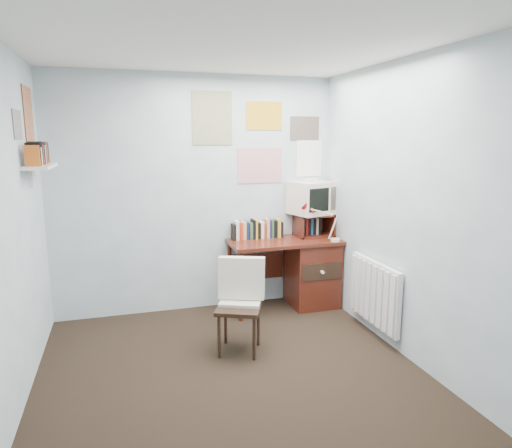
{
  "coord_description": "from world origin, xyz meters",
  "views": [
    {
      "loc": [
        -0.78,
        -3.04,
        1.86
      ],
      "look_at": [
        0.41,
        0.92,
        1.07
      ],
      "focal_mm": 32.0,
      "sensor_mm": 36.0,
      "label": 1
    }
  ],
  "objects_px": {
    "radiator": "(374,293)",
    "tv_riser": "(314,225)",
    "desk": "(307,270)",
    "crt_tv": "(311,196)",
    "desk_lamp": "(336,224)",
    "desk_chair": "(239,308)",
    "wall_shelf": "(40,166)"
  },
  "relations": [
    {
      "from": "desk",
      "to": "crt_tv",
      "type": "xyz_separation_m",
      "value": [
        0.08,
        0.13,
        0.8
      ]
    },
    {
      "from": "desk",
      "to": "crt_tv",
      "type": "bearing_deg",
      "value": 57.37
    },
    {
      "from": "desk",
      "to": "radiator",
      "type": "relative_size",
      "value": 1.5
    },
    {
      "from": "desk",
      "to": "desk_chair",
      "type": "xyz_separation_m",
      "value": [
        -1.02,
        -0.9,
        -0.01
      ]
    },
    {
      "from": "desk_chair",
      "to": "radiator",
      "type": "xyz_separation_m",
      "value": [
        1.31,
        -0.03,
        0.02
      ]
    },
    {
      "from": "radiator",
      "to": "tv_riser",
      "type": "bearing_deg",
      "value": 99.28
    },
    {
      "from": "desk_lamp",
      "to": "wall_shelf",
      "type": "height_order",
      "value": "wall_shelf"
    },
    {
      "from": "wall_shelf",
      "to": "desk_chair",
      "type": "bearing_deg",
      "value": -18.36
    },
    {
      "from": "desk_chair",
      "to": "wall_shelf",
      "type": "bearing_deg",
      "value": -174.25
    },
    {
      "from": "tv_riser",
      "to": "wall_shelf",
      "type": "distance_m",
      "value": 2.83
    },
    {
      "from": "desk",
      "to": "tv_riser",
      "type": "bearing_deg",
      "value": 42.96
    },
    {
      "from": "tv_riser",
      "to": "crt_tv",
      "type": "relative_size",
      "value": 0.96
    },
    {
      "from": "desk",
      "to": "tv_riser",
      "type": "height_order",
      "value": "tv_riser"
    },
    {
      "from": "crt_tv",
      "to": "tv_riser",
      "type": "bearing_deg",
      "value": -47.1
    },
    {
      "from": "desk_chair",
      "to": "crt_tv",
      "type": "relative_size",
      "value": 1.91
    },
    {
      "from": "desk",
      "to": "crt_tv",
      "type": "height_order",
      "value": "crt_tv"
    },
    {
      "from": "desk_chair",
      "to": "radiator",
      "type": "distance_m",
      "value": 1.31
    },
    {
      "from": "tv_riser",
      "to": "crt_tv",
      "type": "height_order",
      "value": "crt_tv"
    },
    {
      "from": "desk",
      "to": "radiator",
      "type": "height_order",
      "value": "desk"
    },
    {
      "from": "desk_lamp",
      "to": "crt_tv",
      "type": "height_order",
      "value": "crt_tv"
    },
    {
      "from": "tv_riser",
      "to": "radiator",
      "type": "height_order",
      "value": "tv_riser"
    },
    {
      "from": "desk",
      "to": "wall_shelf",
      "type": "relative_size",
      "value": 1.94
    },
    {
      "from": "crt_tv",
      "to": "radiator",
      "type": "distance_m",
      "value": 1.34
    },
    {
      "from": "crt_tv",
      "to": "desk_chair",
      "type": "bearing_deg",
      "value": -154.42
    },
    {
      "from": "desk",
      "to": "radiator",
      "type": "xyz_separation_m",
      "value": [
        0.29,
        -0.93,
        0.01
      ]
    },
    {
      "from": "tv_riser",
      "to": "radiator",
      "type": "xyz_separation_m",
      "value": [
        0.17,
        -1.04,
        -0.47
      ]
    },
    {
      "from": "desk",
      "to": "desk_lamp",
      "type": "distance_m",
      "value": 0.62
    },
    {
      "from": "desk",
      "to": "tv_riser",
      "type": "distance_m",
      "value": 0.51
    },
    {
      "from": "desk_lamp",
      "to": "radiator",
      "type": "xyz_separation_m",
      "value": [
        0.06,
        -0.72,
        -0.53
      ]
    },
    {
      "from": "tv_riser",
      "to": "wall_shelf",
      "type": "bearing_deg",
      "value": -169.68
    },
    {
      "from": "crt_tv",
      "to": "desk_lamp",
      "type": "bearing_deg",
      "value": -83.74
    },
    {
      "from": "desk_chair",
      "to": "radiator",
      "type": "relative_size",
      "value": 0.99
    }
  ]
}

